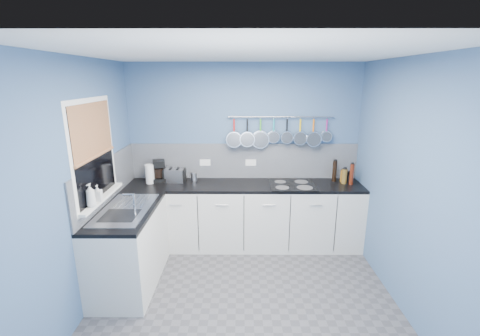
{
  "coord_description": "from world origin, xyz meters",
  "views": [
    {
      "loc": [
        -0.03,
        -3.04,
        2.29
      ],
      "look_at": [
        -0.05,
        0.75,
        1.25
      ],
      "focal_mm": 24.55,
      "sensor_mm": 36.0,
      "label": 1
    }
  ],
  "objects_px": {
    "hob": "(292,185)",
    "soap_bottle_b": "(98,193)",
    "toaster": "(175,175)",
    "paper_towel": "(150,174)",
    "soap_bottle_a": "(90,195)",
    "coffee_maker": "(159,171)",
    "canister": "(194,177)"
  },
  "relations": [
    {
      "from": "soap_bottle_b",
      "to": "coffee_maker",
      "type": "height_order",
      "value": "soap_bottle_b"
    },
    {
      "from": "paper_towel",
      "to": "soap_bottle_a",
      "type": "bearing_deg",
      "value": -101.53
    },
    {
      "from": "paper_towel",
      "to": "hob",
      "type": "height_order",
      "value": "paper_towel"
    },
    {
      "from": "soap_bottle_b",
      "to": "paper_towel",
      "type": "distance_m",
      "value": 1.09
    },
    {
      "from": "soap_bottle_b",
      "to": "toaster",
      "type": "distance_m",
      "value": 1.28
    },
    {
      "from": "toaster",
      "to": "soap_bottle_a",
      "type": "bearing_deg",
      "value": -105.08
    },
    {
      "from": "toaster",
      "to": "hob",
      "type": "xyz_separation_m",
      "value": [
        1.61,
        -0.17,
        -0.08
      ]
    },
    {
      "from": "paper_towel",
      "to": "toaster",
      "type": "height_order",
      "value": "paper_towel"
    },
    {
      "from": "coffee_maker",
      "to": "hob",
      "type": "relative_size",
      "value": 0.5
    },
    {
      "from": "soap_bottle_a",
      "to": "toaster",
      "type": "height_order",
      "value": "soap_bottle_a"
    },
    {
      "from": "soap_bottle_b",
      "to": "paper_towel",
      "type": "bearing_deg",
      "value": 76.82
    },
    {
      "from": "paper_towel",
      "to": "hob",
      "type": "relative_size",
      "value": 0.44
    },
    {
      "from": "coffee_maker",
      "to": "toaster",
      "type": "height_order",
      "value": "coffee_maker"
    },
    {
      "from": "toaster",
      "to": "hob",
      "type": "bearing_deg",
      "value": 2.69
    },
    {
      "from": "soap_bottle_a",
      "to": "soap_bottle_b",
      "type": "relative_size",
      "value": 1.39
    },
    {
      "from": "paper_towel",
      "to": "hob",
      "type": "distance_m",
      "value": 1.94
    },
    {
      "from": "hob",
      "to": "canister",
      "type": "bearing_deg",
      "value": 172.05
    },
    {
      "from": "soap_bottle_a",
      "to": "coffee_maker",
      "type": "relative_size",
      "value": 0.8
    },
    {
      "from": "coffee_maker",
      "to": "toaster",
      "type": "relative_size",
      "value": 1.07
    },
    {
      "from": "toaster",
      "to": "hob",
      "type": "height_order",
      "value": "toaster"
    },
    {
      "from": "coffee_maker",
      "to": "hob",
      "type": "distance_m",
      "value": 1.83
    },
    {
      "from": "toaster",
      "to": "paper_towel",
      "type": "bearing_deg",
      "value": -157.87
    },
    {
      "from": "soap_bottle_b",
      "to": "hob",
      "type": "distance_m",
      "value": 2.39
    },
    {
      "from": "coffee_maker",
      "to": "canister",
      "type": "bearing_deg",
      "value": -13.69
    },
    {
      "from": "soap_bottle_b",
      "to": "toaster",
      "type": "relative_size",
      "value": 0.61
    },
    {
      "from": "paper_towel",
      "to": "coffee_maker",
      "type": "bearing_deg",
      "value": 35.06
    },
    {
      "from": "soap_bottle_a",
      "to": "canister",
      "type": "xyz_separation_m",
      "value": [
        0.84,
        1.31,
        -0.21
      ]
    },
    {
      "from": "hob",
      "to": "soap_bottle_b",
      "type": "bearing_deg",
      "value": -156.02
    },
    {
      "from": "toaster",
      "to": "hob",
      "type": "distance_m",
      "value": 1.62
    },
    {
      "from": "soap_bottle_b",
      "to": "coffee_maker",
      "type": "distance_m",
      "value": 1.19
    },
    {
      "from": "paper_towel",
      "to": "coffee_maker",
      "type": "xyz_separation_m",
      "value": [
        0.11,
        0.08,
        0.02
      ]
    },
    {
      "from": "soap_bottle_a",
      "to": "hob",
      "type": "xyz_separation_m",
      "value": [
        2.18,
        1.13,
        -0.26
      ]
    }
  ]
}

